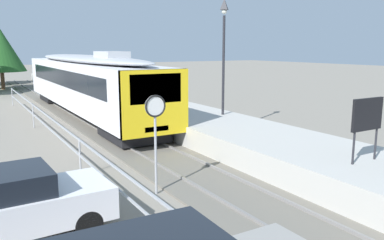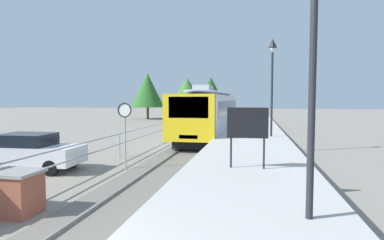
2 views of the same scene
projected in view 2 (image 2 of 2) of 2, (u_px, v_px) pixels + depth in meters
name	position (u px, v px, depth m)	size (l,w,h in m)	color
ground_plane	(174.00, 135.00, 25.71)	(160.00, 160.00, 0.00)	gray
track_rails	(211.00, 136.00, 25.13)	(3.20, 60.00, 0.14)	#6B665B
commuter_train	(212.00, 109.00, 25.95)	(2.82, 19.62, 3.74)	silver
station_platform	(252.00, 132.00, 24.47)	(3.90, 60.00, 0.90)	#B7B5AD
platform_lamp_mid_platform	(272.00, 69.00, 17.17)	(0.34, 0.34, 5.35)	#232328
platform_notice_board	(248.00, 125.00, 9.24)	(1.20, 0.08, 1.80)	#232328
speed_limit_sign	(125.00, 119.00, 13.01)	(0.61, 0.10, 2.81)	#9EA0A5
brick_utility_cabinet	(15.00, 193.00, 7.98)	(1.21, 0.99, 1.13)	brown
carpark_fence	(119.00, 140.00, 15.92)	(0.06, 36.06, 1.25)	#9EA0A5
parked_hatchback_white	(31.00, 151.00, 13.00)	(4.07, 1.92, 1.53)	white
tree_behind_carpark	(211.00, 97.00, 51.49)	(5.46, 5.46, 5.20)	brown
tree_behind_station_far	(148.00, 90.00, 47.38)	(4.99, 4.99, 6.92)	brown
tree_distant_left	(211.00, 93.00, 45.45)	(4.62, 4.62, 6.15)	brown
tree_distant_centre	(187.00, 91.00, 41.99)	(4.64, 4.64, 5.86)	brown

